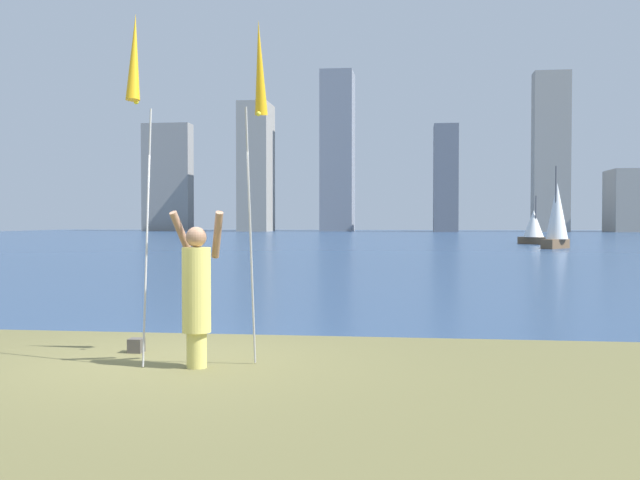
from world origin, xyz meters
TOP-DOWN VIEW (x-y plane):
  - ground at (0.00, 50.95)m, footprint 120.00×138.00m
  - person at (0.54, -0.32)m, footprint 0.67×0.50m
  - kite_flag_left at (-0.09, -0.59)m, footprint 0.16×0.67m
  - kite_flag_right at (1.16, 0.27)m, footprint 0.16×0.95m
  - bag at (-0.53, 0.54)m, footprint 0.18×0.19m
  - sailboat_1 at (11.65, 37.89)m, footprint 2.06×2.62m
  - sailboat_4 at (11.57, 45.94)m, footprint 2.29×2.77m
  - skyline_tower_0 at (-35.56, 104.63)m, footprint 7.54×3.14m
  - skyline_tower_1 at (-20.82, 102.26)m, footprint 4.54×6.98m
  - skyline_tower_2 at (-8.70, 105.55)m, footprint 4.91×6.24m
  - skyline_tower_3 at (7.61, 101.73)m, footprint 3.50×4.58m
  - skyline_tower_4 at (22.93, 103.95)m, footprint 5.17×3.36m
  - skyline_tower_5 at (33.43, 104.62)m, footprint 4.15×7.87m

SIDE VIEW (x-z plane):
  - ground at x=0.00m, z-range -0.12..0.00m
  - bag at x=-0.53m, z-range 0.00..0.18m
  - person at x=0.54m, z-range -0.02..1.82m
  - sailboat_4 at x=11.57m, z-range -0.54..2.92m
  - sailboat_1 at x=11.65m, z-range -0.52..4.47m
  - kite_flag_left at x=-0.09m, z-range 1.40..5.46m
  - kite_flag_right at x=1.16m, z-range 1.39..5.54m
  - skyline_tower_5 at x=33.43m, z-range 0.00..9.05m
  - skyline_tower_3 at x=7.61m, z-range 0.00..15.64m
  - skyline_tower_0 at x=-35.56m, z-range 0.00..16.85m
  - skyline_tower_1 at x=-20.82m, z-range 0.00..19.37m
  - skyline_tower_4 at x=22.93m, z-range 0.00..23.40m
  - skyline_tower_2 at x=-8.70m, z-range 0.00..24.45m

